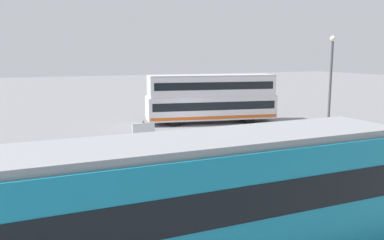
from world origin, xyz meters
name	(u,v)px	position (x,y,z in m)	size (l,w,h in m)	color
ground_plane	(192,132)	(0.00, 0.00, 0.00)	(160.00, 160.00, 0.00)	slate
double_decker_bus	(211,98)	(-3.11, -3.34, 2.00)	(10.80, 4.41, 3.91)	silver
tram_yellow	(155,208)	(8.38, 17.06, 1.80)	(14.54, 2.97, 3.47)	teal
pedestrian_near_railing	(147,134)	(4.55, 3.87, 0.97)	(0.45, 0.45, 1.68)	#33384C
pedestrian_crossing	(246,140)	(-0.04, 7.33, 0.90)	(0.45, 0.45, 1.58)	black
pedestrian_railing	(218,142)	(1.25, 6.53, 0.73)	(6.32, 0.42, 1.08)	gray
info_sign	(144,135)	(5.80, 7.40, 1.64)	(1.20, 0.29, 2.34)	slate
street_lamp	(331,80)	(-7.10, 5.87, 3.93)	(0.36, 0.36, 6.70)	#4C4C51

